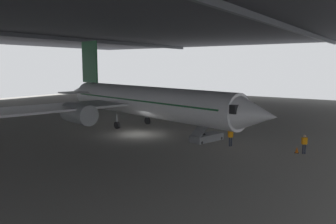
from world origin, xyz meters
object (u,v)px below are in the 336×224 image
(crew_worker_near_nose, at_px, (304,143))
(traffic_cone_orange, at_px, (297,150))
(airplane_main, at_px, (142,101))
(boarding_stairs, at_px, (207,134))
(crew_worker_by_stairs, at_px, (231,136))

(crew_worker_near_nose, height_order, traffic_cone_orange, crew_worker_near_nose)
(airplane_main, bearing_deg, boarding_stairs, -99.36)
(boarding_stairs, bearing_deg, traffic_cone_orange, -89.54)
(crew_worker_near_nose, distance_m, traffic_cone_orange, 0.91)
(boarding_stairs, bearing_deg, crew_worker_by_stairs, -106.55)
(boarding_stairs, distance_m, crew_worker_by_stairs, 3.18)
(airplane_main, relative_size, crew_worker_near_nose, 20.76)
(airplane_main, distance_m, boarding_stairs, 10.38)
(boarding_stairs, height_order, traffic_cone_orange, boarding_stairs)
(traffic_cone_orange, bearing_deg, airplane_main, 85.29)
(crew_worker_by_stairs, distance_m, traffic_cone_orange, 6.11)
(crew_worker_near_nose, bearing_deg, airplane_main, 85.54)
(boarding_stairs, height_order, crew_worker_by_stairs, boarding_stairs)
(airplane_main, bearing_deg, crew_worker_near_nose, -94.46)
(boarding_stairs, relative_size, crew_worker_near_nose, 2.68)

